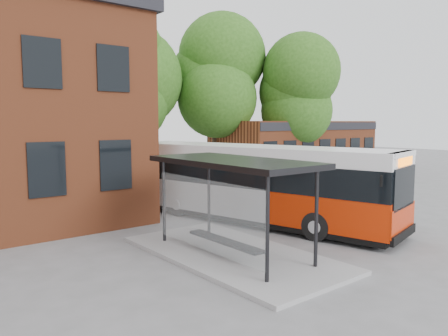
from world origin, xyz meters
TOP-DOWN VIEW (x-y plane):
  - ground at (0.00, 0.00)m, footprint 100.00×100.00m
  - shop_row at (15.00, 14.00)m, footprint 14.00×6.20m
  - bus_shelter at (-4.50, -1.00)m, footprint 3.60×7.00m
  - bike_rail at (9.28, 10.00)m, footprint 5.20×0.10m
  - tree_0 at (-6.00, 16.00)m, footprint 7.92×7.92m
  - tree_1 at (1.00, 17.00)m, footprint 7.92×7.92m
  - tree_2 at (8.00, 16.00)m, footprint 7.92×7.92m
  - tree_3 at (13.00, 12.00)m, footprint 7.04×7.04m
  - city_bus at (-0.98, 2.08)m, footprint 5.14×12.10m
  - bicycle_0 at (7.40, 9.96)m, footprint 1.99×1.29m
  - bicycle_2 at (8.95, 10.07)m, footprint 1.61×1.06m
  - bicycle_3 at (8.44, 9.63)m, footprint 1.87×0.97m
  - bicycle_4 at (9.05, 9.59)m, footprint 1.67×0.91m
  - bicycle_5 at (9.85, 10.85)m, footprint 1.65×0.64m
  - bicycle_7 at (11.59, 10.43)m, footprint 1.55×0.95m

SIDE VIEW (x-z plane):
  - ground at x=0.00m, z-range 0.00..0.00m
  - bike_rail at x=9.28m, z-range 0.00..0.38m
  - bicycle_2 at x=8.95m, z-range 0.00..0.80m
  - bicycle_4 at x=9.05m, z-range 0.00..0.83m
  - bicycle_7 at x=11.59m, z-range 0.00..0.90m
  - bicycle_5 at x=9.85m, z-range 0.00..0.97m
  - bicycle_0 at x=7.40m, z-range 0.00..0.99m
  - bicycle_3 at x=8.44m, z-range 0.00..1.08m
  - bus_shelter at x=-4.50m, z-range 0.00..2.90m
  - city_bus at x=-0.98m, z-range 0.00..3.01m
  - shop_row at x=15.00m, z-range 0.00..4.00m
  - tree_3 at x=13.00m, z-range 0.00..9.28m
  - tree_1 at x=1.00m, z-range 0.00..10.40m
  - tree_0 at x=-6.00m, z-range 0.00..11.00m
  - tree_2 at x=8.00m, z-range 0.00..11.00m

